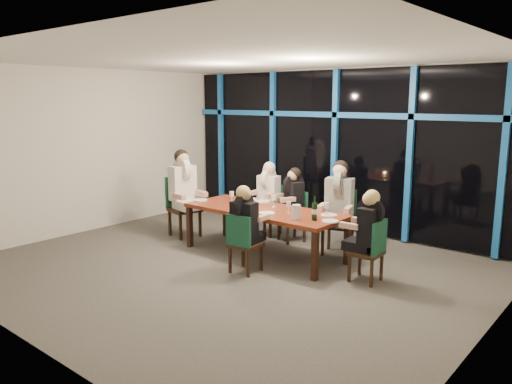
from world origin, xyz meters
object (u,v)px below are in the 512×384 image
diner_end_left (184,181)px  chair_far_left (270,207)px  water_pitcher (296,212)px  dining_table (264,213)px  diner_far_mid (292,194)px  diner_near_mid (245,216)px  chair_near_mid (242,241)px  diner_far_right (339,194)px  diner_end_right (368,222)px  chair_far_mid (295,213)px  chair_end_left (182,203)px  chair_far_right (339,218)px  chair_end_right (372,248)px  wine_bottle (315,211)px  diner_far_left (268,188)px

diner_end_left → chair_far_left: bearing=-31.2°
water_pitcher → diner_end_left: bearing=-168.8°
dining_table → diner_far_mid: diner_far_mid is taller
chair_far_left → diner_far_mid: size_ratio=1.06×
diner_end_left → diner_near_mid: bearing=-96.4°
chair_near_mid → diner_far_right: 1.82m
diner_far_mid → diner_end_right: bearing=-2.2°
chair_far_mid → diner_near_mid: 1.85m
chair_far_left → chair_end_left: bearing=-142.9°
chair_end_left → diner_far_right: diner_far_right is taller
chair_far_right → diner_far_right: size_ratio=1.03×
chair_far_right → diner_near_mid: (-0.55, -1.67, 0.26)m
chair_end_right → diner_end_right: diner_end_right is taller
diner_end_left → wine_bottle: (2.81, -0.07, -0.13)m
chair_far_mid → diner_near_mid: bearing=-53.5°
dining_table → chair_far_mid: (-0.10, 1.00, -0.19)m
chair_end_right → diner_far_left: bearing=-113.9°
wine_bottle → chair_near_mid: bearing=-133.8°
diner_near_mid → water_pitcher: bearing=-139.0°
diner_far_mid → diner_end_left: (-1.67, -0.98, 0.18)m
chair_far_left → chair_end_left: chair_end_left is taller
chair_end_right → water_pitcher: size_ratio=4.02×
chair_end_left → diner_near_mid: size_ratio=1.27×
diner_end_left → chair_end_right: bearing=-76.6°
dining_table → chair_far_right: chair_far_right is taller
chair_far_right → chair_near_mid: bearing=-123.5°
diner_far_right → diner_near_mid: bearing=-126.1°
dining_table → chair_near_mid: (0.29, -0.85, -0.20)m
diner_end_left → water_pitcher: (2.59, -0.20, -0.16)m
chair_far_mid → diner_end_left: size_ratio=0.84×
dining_table → diner_end_left: (-1.80, -0.04, 0.34)m
chair_far_right → diner_end_left: diner_end_left is taller
diner_far_left → diner_far_right: (1.57, -0.19, 0.11)m
chair_end_left → diner_end_right: size_ratio=1.26×
dining_table → water_pitcher: (0.79, -0.25, 0.18)m
chair_end_right → diner_far_mid: 2.24m
chair_far_right → diner_far_mid: 1.01m
chair_far_right → chair_near_mid: (-0.54, -1.74, -0.09)m
diner_far_left → diner_end_right: bearing=-27.9°
dining_table → chair_near_mid: 0.93m
chair_far_right → diner_far_mid: (-0.97, 0.05, 0.27)m
diner_far_right → diner_near_mid: diner_far_right is taller
diner_end_left → diner_end_right: 3.60m
diner_far_mid → wine_bottle: 1.54m
diner_end_left → diner_near_mid: 2.22m
wine_bottle → chair_end_left: bearing=178.3°
chair_end_right → diner_end_right: 0.35m
chair_near_mid → diner_far_left: diner_far_left is taller
chair_end_right → chair_near_mid: 1.78m
chair_far_mid → wine_bottle: (1.11, -1.11, 0.39)m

